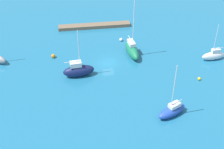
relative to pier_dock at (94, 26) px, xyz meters
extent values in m
plane|color=#1E668C|center=(-1.40, 16.92, -0.44)|extent=(160.00, 160.00, 0.00)
cube|color=brown|center=(0.00, 0.00, 0.00)|extent=(18.58, 2.18, 0.88)
ellipsoid|color=#19724C|center=(-7.15, 14.44, 0.75)|extent=(2.94, 7.59, 2.38)
cube|color=silver|center=(-7.08, 13.85, 2.36)|extent=(1.56, 2.79, 0.83)
cylinder|color=silver|center=(-7.19, 14.80, 7.57)|extent=(0.18, 0.18, 11.26)
cylinder|color=silver|center=(-7.00, 13.12, 2.92)|extent=(0.53, 3.38, 0.14)
ellipsoid|color=white|center=(-24.56, 18.71, 0.50)|extent=(5.27, 1.86, 1.87)
cube|color=silver|center=(-24.97, 18.68, 1.84)|extent=(1.92, 1.03, 0.80)
cylinder|color=silver|center=(-24.30, 18.73, 4.83)|extent=(0.12, 0.12, 6.78)
cylinder|color=silver|center=(-25.42, 18.65, 2.38)|extent=(2.25, 0.26, 0.10)
ellipsoid|color=#2347B2|center=(-10.42, 34.74, 0.41)|extent=(6.14, 4.28, 1.70)
cube|color=silver|center=(-10.85, 34.54, 1.62)|extent=(2.41, 1.97, 0.71)
cylinder|color=silver|center=(-10.16, 34.86, 5.75)|extent=(0.14, 0.14, 8.97)
cylinder|color=silver|center=(-11.23, 34.36, 2.13)|extent=(2.20, 1.11, 0.11)
ellipsoid|color=#141E4C|center=(5.13, 20.74, 0.77)|extent=(6.60, 2.87, 2.41)
cube|color=silver|center=(5.64, 20.79, 2.50)|extent=(2.42, 1.58, 1.04)
cylinder|color=silver|center=(4.81, 20.71, 5.99)|extent=(0.15, 0.15, 8.04)
cylinder|color=silver|center=(6.33, 20.85, 3.17)|extent=(3.05, 0.40, 0.12)
sphere|color=orange|center=(10.45, 13.13, 0.01)|extent=(0.89, 0.89, 0.89)
sphere|color=yellow|center=(-18.93, 25.58, -0.11)|extent=(0.65, 0.65, 0.65)
sphere|color=white|center=(-5.73, 7.90, -0.04)|extent=(0.80, 0.80, 0.80)
camera|label=1|loc=(5.62, 74.28, 38.57)|focal=51.12mm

